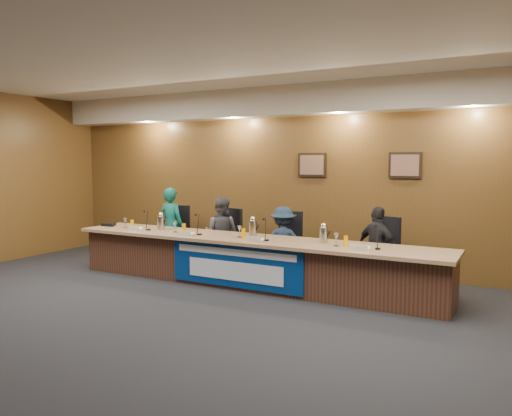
# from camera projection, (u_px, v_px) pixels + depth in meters

# --- Properties ---
(floor) EXTENTS (10.00, 10.00, 0.00)m
(floor) POSITION_uv_depth(u_px,v_px,m) (145.00, 331.00, 5.64)
(floor) COLOR black
(floor) RESTS_ON ground
(ceiling) EXTENTS (10.00, 8.00, 0.04)m
(ceiling) POSITION_uv_depth(u_px,v_px,m) (138.00, 41.00, 5.34)
(ceiling) COLOR silver
(ceiling) RESTS_ON wall_back
(wall_back) EXTENTS (10.00, 0.04, 3.20)m
(wall_back) POSITION_uv_depth(u_px,v_px,m) (292.00, 179.00, 8.99)
(wall_back) COLOR brown
(wall_back) RESTS_ON floor
(soffit) EXTENTS (10.00, 0.50, 0.50)m
(soffit) POSITION_uv_depth(u_px,v_px,m) (287.00, 101.00, 8.64)
(soffit) COLOR beige
(soffit) RESTS_ON wall_back
(dais_body) EXTENTS (6.00, 0.80, 0.70)m
(dais_body) POSITION_uv_depth(u_px,v_px,m) (249.00, 263.00, 7.71)
(dais_body) COLOR #46271A
(dais_body) RESTS_ON floor
(dais_top) EXTENTS (6.10, 0.95, 0.05)m
(dais_top) POSITION_uv_depth(u_px,v_px,m) (247.00, 239.00, 7.63)
(dais_top) COLOR #95714D
(dais_top) RESTS_ON dais_body
(banner) EXTENTS (2.20, 0.02, 0.65)m
(banner) POSITION_uv_depth(u_px,v_px,m) (235.00, 266.00, 7.34)
(banner) COLOR navy
(banner) RESTS_ON dais_body
(banner_text_upper) EXTENTS (2.00, 0.01, 0.10)m
(banner_text_upper) POSITION_uv_depth(u_px,v_px,m) (234.00, 253.00, 7.31)
(banner_text_upper) COLOR silver
(banner_text_upper) RESTS_ON banner
(banner_text_lower) EXTENTS (1.60, 0.01, 0.28)m
(banner_text_lower) POSITION_uv_depth(u_px,v_px,m) (234.00, 271.00, 7.34)
(banner_text_lower) COLOR silver
(banner_text_lower) RESTS_ON banner
(wall_photo_left) EXTENTS (0.52, 0.04, 0.42)m
(wall_photo_left) POSITION_uv_depth(u_px,v_px,m) (312.00, 165.00, 8.75)
(wall_photo_left) COLOR black
(wall_photo_left) RESTS_ON wall_back
(wall_photo_right) EXTENTS (0.52, 0.04, 0.42)m
(wall_photo_right) POSITION_uv_depth(u_px,v_px,m) (405.00, 165.00, 7.99)
(wall_photo_right) COLOR black
(wall_photo_right) RESTS_ON wall_back
(panelist_a) EXTENTS (0.54, 0.37, 1.43)m
(panelist_a) POSITION_uv_depth(u_px,v_px,m) (172.00, 226.00, 9.25)
(panelist_a) COLOR #0C5044
(panelist_a) RESTS_ON floor
(panelist_b) EXTENTS (0.71, 0.60, 1.29)m
(panelist_b) POSITION_uv_depth(u_px,v_px,m) (221.00, 234.00, 8.73)
(panelist_b) COLOR #434348
(panelist_b) RESTS_ON floor
(panelist_c) EXTENTS (0.87, 0.71, 1.18)m
(panelist_c) POSITION_uv_depth(u_px,v_px,m) (283.00, 242.00, 8.17)
(panelist_c) COLOR #18273D
(panelist_c) RESTS_ON floor
(panelist_d) EXTENTS (0.79, 0.57, 1.25)m
(panelist_d) POSITION_uv_depth(u_px,v_px,m) (378.00, 248.00, 7.42)
(panelist_d) COLOR black
(panelist_d) RESTS_ON floor
(office_chair_a) EXTENTS (0.59, 0.59, 0.08)m
(office_chair_a) POSITION_uv_depth(u_px,v_px,m) (175.00, 238.00, 9.36)
(office_chair_a) COLOR black
(office_chair_a) RESTS_ON floor
(office_chair_b) EXTENTS (0.59, 0.59, 0.08)m
(office_chair_b) POSITION_uv_depth(u_px,v_px,m) (224.00, 242.00, 8.84)
(office_chair_b) COLOR black
(office_chair_b) RESTS_ON floor
(office_chair_c) EXTENTS (0.51, 0.51, 0.08)m
(office_chair_c) POSITION_uv_depth(u_px,v_px,m) (286.00, 248.00, 8.27)
(office_chair_c) COLOR black
(office_chair_c) RESTS_ON floor
(office_chair_d) EXTENTS (0.61, 0.61, 0.08)m
(office_chair_d) POSITION_uv_depth(u_px,v_px,m) (379.00, 257.00, 7.52)
(office_chair_d) COLOR black
(office_chair_d) RESTS_ON floor
(nameplate_a) EXTENTS (0.24, 0.08, 0.10)m
(nameplate_a) POSITION_uv_depth(u_px,v_px,m) (134.00, 228.00, 8.41)
(nameplate_a) COLOR white
(nameplate_a) RESTS_ON dais_top
(microphone_a) EXTENTS (0.07, 0.07, 0.02)m
(microphone_a) POSITION_uv_depth(u_px,v_px,m) (149.00, 230.00, 8.43)
(microphone_a) COLOR black
(microphone_a) RESTS_ON dais_top
(juice_glass_a) EXTENTS (0.06, 0.06, 0.15)m
(juice_glass_a) POSITION_uv_depth(u_px,v_px,m) (132.00, 224.00, 8.68)
(juice_glass_a) COLOR #F8A000
(juice_glass_a) RESTS_ON dais_top
(water_glass_a) EXTENTS (0.08, 0.08, 0.18)m
(water_glass_a) POSITION_uv_depth(u_px,v_px,m) (125.00, 223.00, 8.69)
(water_glass_a) COLOR silver
(water_glass_a) RESTS_ON dais_top
(nameplate_b) EXTENTS (0.24, 0.08, 0.10)m
(nameplate_b) POSITION_uv_depth(u_px,v_px,m) (185.00, 233.00, 7.84)
(nameplate_b) COLOR white
(nameplate_b) RESTS_ON dais_top
(microphone_b) EXTENTS (0.07, 0.07, 0.02)m
(microphone_b) POSITION_uv_depth(u_px,v_px,m) (200.00, 234.00, 7.90)
(microphone_b) COLOR black
(microphone_b) RESTS_ON dais_top
(juice_glass_b) EXTENTS (0.06, 0.06, 0.15)m
(juice_glass_b) POSITION_uv_depth(u_px,v_px,m) (184.00, 228.00, 8.16)
(juice_glass_b) COLOR #F8A000
(juice_glass_b) RESTS_ON dais_top
(water_glass_b) EXTENTS (0.08, 0.08, 0.18)m
(water_glass_b) POSITION_uv_depth(u_px,v_px,m) (175.00, 227.00, 8.17)
(water_glass_b) COLOR silver
(water_glass_b) RESTS_ON dais_top
(nameplate_c) EXTENTS (0.24, 0.08, 0.10)m
(nameplate_c) POSITION_uv_depth(u_px,v_px,m) (254.00, 239.00, 7.23)
(nameplate_c) COLOR white
(nameplate_c) RESTS_ON dais_top
(microphone_c) EXTENTS (0.07, 0.07, 0.02)m
(microphone_c) POSITION_uv_depth(u_px,v_px,m) (267.00, 240.00, 7.32)
(microphone_c) COLOR black
(microphone_c) RESTS_ON dais_top
(juice_glass_c) EXTENTS (0.06, 0.06, 0.15)m
(juice_glass_c) POSITION_uv_depth(u_px,v_px,m) (243.00, 233.00, 7.58)
(juice_glass_c) COLOR #F8A000
(juice_glass_c) RESTS_ON dais_top
(water_glass_c) EXTENTS (0.08, 0.08, 0.18)m
(water_glass_c) POSITION_uv_depth(u_px,v_px,m) (240.00, 232.00, 7.63)
(water_glass_c) COLOR silver
(water_glass_c) RESTS_ON dais_top
(nameplate_d) EXTENTS (0.24, 0.08, 0.10)m
(nameplate_d) POSITION_uv_depth(u_px,v_px,m) (360.00, 247.00, 6.53)
(nameplate_d) COLOR white
(nameplate_d) RESTS_ON dais_top
(microphone_d) EXTENTS (0.07, 0.07, 0.02)m
(microphone_d) POSITION_uv_depth(u_px,v_px,m) (378.00, 249.00, 6.60)
(microphone_d) COLOR black
(microphone_d) RESTS_ON dais_top
(juice_glass_d) EXTENTS (0.06, 0.06, 0.15)m
(juice_glass_d) POSITION_uv_depth(u_px,v_px,m) (346.00, 241.00, 6.81)
(juice_glass_d) COLOR #F8A000
(juice_glass_d) RESTS_ON dais_top
(water_glass_d) EXTENTS (0.08, 0.08, 0.18)m
(water_glass_d) POSITION_uv_depth(u_px,v_px,m) (336.00, 240.00, 6.86)
(water_glass_d) COLOR silver
(water_glass_d) RESTS_ON dais_top
(carafe_left) EXTENTS (0.13, 0.13, 0.23)m
(carafe_left) POSITION_uv_depth(u_px,v_px,m) (161.00, 223.00, 8.51)
(carafe_left) COLOR silver
(carafe_left) RESTS_ON dais_top
(carafe_mid) EXTENTS (0.12, 0.12, 0.26)m
(carafe_mid) POSITION_uv_depth(u_px,v_px,m) (253.00, 229.00, 7.68)
(carafe_mid) COLOR silver
(carafe_mid) RESTS_ON dais_top
(carafe_right) EXTENTS (0.12, 0.12, 0.23)m
(carafe_right) POSITION_uv_depth(u_px,v_px,m) (324.00, 235.00, 7.13)
(carafe_right) COLOR silver
(carafe_right) RESTS_ON dais_top
(speakerphone) EXTENTS (0.32, 0.32, 0.05)m
(speakerphone) POSITION_uv_depth(u_px,v_px,m) (110.00, 225.00, 8.97)
(speakerphone) COLOR black
(speakerphone) RESTS_ON dais_top
(paper_stack) EXTENTS (0.26, 0.33, 0.01)m
(paper_stack) POSITION_uv_depth(u_px,v_px,m) (360.00, 247.00, 6.74)
(paper_stack) COLOR white
(paper_stack) RESTS_ON dais_top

